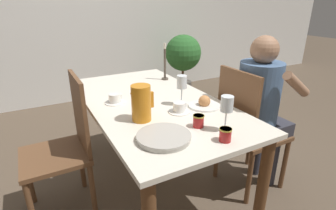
{
  "coord_description": "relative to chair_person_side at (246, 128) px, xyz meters",
  "views": [
    {
      "loc": [
        -0.74,
        -1.6,
        1.41
      ],
      "look_at": [
        0.0,
        -0.24,
        0.78
      ],
      "focal_mm": 28.0,
      "sensor_mm": 36.0,
      "label": 1
    }
  ],
  "objects": [
    {
      "name": "potted_plant",
      "position": [
        0.75,
        2.13,
        0.1
      ],
      "size": [
        0.55,
        0.55,
        0.93
      ],
      "color": "#4C4742",
      "rests_on": "ground_plane"
    },
    {
      "name": "red_pitcher",
      "position": [
        -0.81,
        0.07,
        0.33
      ],
      "size": [
        0.14,
        0.12,
        0.22
      ],
      "color": "orange",
      "rests_on": "dining_table"
    },
    {
      "name": "chair_person_side",
      "position": [
        0.0,
        0.0,
        0.0
      ],
      "size": [
        0.42,
        0.42,
        0.97
      ],
      "rotation": [
        0.0,
        0.0,
        -1.57
      ],
      "color": "brown",
      "rests_on": "ground_plane"
    },
    {
      "name": "chair_opposite",
      "position": [
        -1.23,
        0.4,
        0.0
      ],
      "size": [
        0.42,
        0.42,
        0.97
      ],
      "rotation": [
        0.0,
        0.0,
        1.57
      ],
      "color": "brown",
      "rests_on": "ground_plane"
    },
    {
      "name": "ground_plane",
      "position": [
        -0.62,
        0.34,
        -0.51
      ],
      "size": [
        20.0,
        20.0,
        0.0
      ],
      "primitive_type": "plane",
      "color": "brown"
    },
    {
      "name": "person_seated",
      "position": [
        0.09,
        -0.02,
        0.2
      ],
      "size": [
        0.39,
        0.41,
        1.19
      ],
      "rotation": [
        0.0,
        0.0,
        -1.57
      ],
      "color": "#33333D",
      "rests_on": "ground_plane"
    },
    {
      "name": "serving_tray",
      "position": [
        -0.81,
        -0.2,
        0.24
      ],
      "size": [
        0.28,
        0.28,
        0.03
      ],
      "color": "#B7B2A8",
      "rests_on": "dining_table"
    },
    {
      "name": "candlestick_tall",
      "position": [
        -0.29,
        0.77,
        0.35
      ],
      "size": [
        0.06,
        0.06,
        0.33
      ],
      "color": "#4C4238",
      "rests_on": "dining_table"
    },
    {
      "name": "teacup_near_person",
      "position": [
        -0.55,
        0.06,
        0.25
      ],
      "size": [
        0.14,
        0.14,
        0.07
      ],
      "color": "white",
      "rests_on": "dining_table"
    },
    {
      "name": "jam_jar_amber",
      "position": [
        -0.56,
        -0.17,
        0.26
      ],
      "size": [
        0.06,
        0.06,
        0.07
      ],
      "color": "#A81E1E",
      "rests_on": "dining_table"
    },
    {
      "name": "wine_glass_juice",
      "position": [
        -0.46,
        -0.28,
        0.37
      ],
      "size": [
        0.07,
        0.07,
        0.2
      ],
      "color": "white",
      "rests_on": "dining_table"
    },
    {
      "name": "bread_plate",
      "position": [
        -0.35,
        0.07,
        0.25
      ],
      "size": [
        0.22,
        0.22,
        0.08
      ],
      "color": "white",
      "rests_on": "dining_table"
    },
    {
      "name": "jam_jar_red",
      "position": [
        -0.54,
        -0.37,
        0.26
      ],
      "size": [
        0.06,
        0.06,
        0.07
      ],
      "color": "#A81E1E",
      "rests_on": "dining_table"
    },
    {
      "name": "dining_table",
      "position": [
        -0.62,
        0.34,
        0.12
      ],
      "size": [
        0.87,
        1.62,
        0.73
      ],
      "color": "silver",
      "rests_on": "ground_plane"
    },
    {
      "name": "teacup_across",
      "position": [
        -0.87,
        0.42,
        0.25
      ],
      "size": [
        0.14,
        0.14,
        0.07
      ],
      "color": "white",
      "rests_on": "dining_table"
    },
    {
      "name": "wall_back",
      "position": [
        -0.62,
        2.65,
        0.79
      ],
      "size": [
        10.0,
        0.06,
        2.6
      ],
      "color": "white",
      "rests_on": "ground_plane"
    },
    {
      "name": "wine_glass_water",
      "position": [
        -0.47,
        0.17,
        0.38
      ],
      "size": [
        0.07,
        0.07,
        0.21
      ],
      "color": "white",
      "rests_on": "dining_table"
    }
  ]
}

